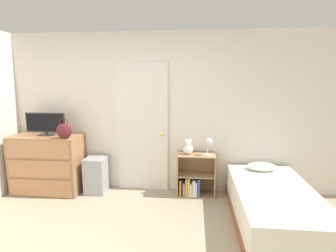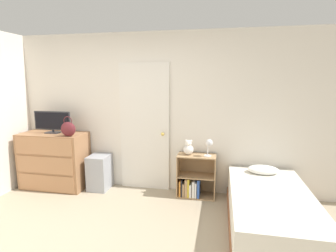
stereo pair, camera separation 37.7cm
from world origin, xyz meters
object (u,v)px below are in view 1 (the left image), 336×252
tv (46,123)px  handbag (64,131)px  bed (273,206)px  storage_bin (97,174)px  desk_lamp (209,144)px  dresser (48,164)px  teddy_bear (188,148)px  bookshelf (193,179)px

tv → handbag: tv is taller
tv → bed: bearing=-11.8°
tv → storage_bin: 1.15m
bed → desk_lamp: bearing=136.9°
dresser → tv: (-0.00, 0.03, 0.66)m
desk_lamp → bed: (0.78, -0.73, -0.61)m
handbag → bed: bearing=-9.8°
storage_bin → teddy_bear: (1.48, 0.03, 0.48)m
dresser → tv: bearing=98.6°
teddy_bear → bookshelf: bearing=-0.4°
tv → teddy_bear: (2.27, 0.08, -0.36)m
bed → teddy_bear: bearing=144.7°
bookshelf → desk_lamp: (0.22, -0.04, 0.60)m
tv → handbag: bearing=-25.2°
handbag → teddy_bear: size_ratio=1.35×
teddy_bear → bed: 1.44m
bookshelf → tv: bearing=-178.2°
dresser → bookshelf: dresser is taller
storage_bin → desk_lamp: size_ratio=2.14×
bed → bookshelf: bearing=142.4°
handbag → storage_bin: handbag is taller
dresser → desk_lamp: bearing=1.4°
storage_bin → bookshelf: bearing=1.2°
bookshelf → teddy_bear: 0.52m
bed → dresser: bearing=168.7°
bookshelf → teddy_bear: bearing=179.6°
storage_bin → desk_lamp: bearing=-0.3°
dresser → desk_lamp: size_ratio=4.03×
desk_lamp → bed: 1.23m
handbag → bed: size_ratio=0.17×
bed → handbag: bearing=170.2°
handbag → storage_bin: size_ratio=0.55×
tv → bed: tv is taller
tv → teddy_bear: size_ratio=2.75×
tv → storage_bin: (0.78, 0.04, -0.84)m
tv → desk_lamp: 2.59m
handbag → desk_lamp: 2.20m
dresser → teddy_bear: bearing=2.7°
dresser → desk_lamp: desk_lamp is taller
tv → handbag: 0.45m
storage_bin → bed: (2.58, -0.74, -0.04)m
tv → bookshelf: 2.51m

